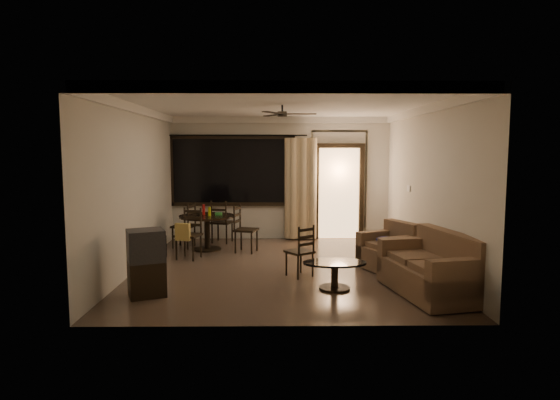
{
  "coord_description": "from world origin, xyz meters",
  "views": [
    {
      "loc": [
        -0.12,
        -8.0,
        2.03
      ],
      "look_at": [
        -0.04,
        0.2,
        1.17
      ],
      "focal_mm": 30.0,
      "sensor_mm": 36.0,
      "label": 1
    }
  ],
  "objects_px": {
    "dining_chair_east": "(246,238)",
    "sofa": "(433,271)",
    "dining_chair_west": "(184,234)",
    "coffee_table": "(335,271)",
    "dining_table": "(207,223)",
    "dining_chair_south": "(188,243)",
    "dining_chair_north": "(222,230)",
    "armchair": "(390,250)",
    "side_chair": "(300,261)",
    "tv_cabinet": "(146,263)"
  },
  "relations": [
    {
      "from": "dining_table",
      "to": "dining_chair_east",
      "type": "xyz_separation_m",
      "value": [
        0.8,
        -0.23,
        -0.28
      ]
    },
    {
      "from": "dining_chair_east",
      "to": "sofa",
      "type": "bearing_deg",
      "value": -119.22
    },
    {
      "from": "sofa",
      "to": "side_chair",
      "type": "height_order",
      "value": "sofa"
    },
    {
      "from": "dining_chair_west",
      "to": "armchair",
      "type": "bearing_deg",
      "value": 80.55
    },
    {
      "from": "tv_cabinet",
      "to": "dining_chair_north",
      "type": "bearing_deg",
      "value": 57.79
    },
    {
      "from": "dining_table",
      "to": "dining_chair_south",
      "type": "height_order",
      "value": "dining_chair_south"
    },
    {
      "from": "dining_table",
      "to": "dining_chair_west",
      "type": "xyz_separation_m",
      "value": [
        -0.52,
        0.23,
        -0.28
      ]
    },
    {
      "from": "dining_table",
      "to": "dining_chair_west",
      "type": "relative_size",
      "value": 1.2
    },
    {
      "from": "dining_chair_west",
      "to": "tv_cabinet",
      "type": "height_order",
      "value": "dining_chair_west"
    },
    {
      "from": "dining_chair_east",
      "to": "dining_chair_north",
      "type": "distance_m",
      "value": 1.15
    },
    {
      "from": "side_chair",
      "to": "coffee_table",
      "type": "bearing_deg",
      "value": 87.39
    },
    {
      "from": "dining_chair_west",
      "to": "armchair",
      "type": "xyz_separation_m",
      "value": [
        3.89,
        -1.85,
        0.05
      ]
    },
    {
      "from": "dining_chair_west",
      "to": "sofa",
      "type": "height_order",
      "value": "dining_chair_west"
    },
    {
      "from": "dining_table",
      "to": "dining_chair_west",
      "type": "bearing_deg",
      "value": 156.16
    },
    {
      "from": "dining_chair_west",
      "to": "dining_chair_south",
      "type": "relative_size",
      "value": 1.0
    },
    {
      "from": "dining_chair_east",
      "to": "dining_chair_west",
      "type": "bearing_deg",
      "value": 86.76
    },
    {
      "from": "side_chair",
      "to": "dining_table",
      "type": "bearing_deg",
      "value": -85.28
    },
    {
      "from": "coffee_table",
      "to": "side_chair",
      "type": "distance_m",
      "value": 0.86
    },
    {
      "from": "tv_cabinet",
      "to": "armchair",
      "type": "distance_m",
      "value": 4.06
    },
    {
      "from": "dining_chair_east",
      "to": "tv_cabinet",
      "type": "distance_m",
      "value": 3.1
    },
    {
      "from": "coffee_table",
      "to": "side_chair",
      "type": "xyz_separation_m",
      "value": [
        -0.47,
        0.71,
        -0.02
      ]
    },
    {
      "from": "coffee_table",
      "to": "tv_cabinet",
      "type": "bearing_deg",
      "value": -174.03
    },
    {
      "from": "dining_chair_west",
      "to": "coffee_table",
      "type": "relative_size",
      "value": 1.02
    },
    {
      "from": "dining_chair_west",
      "to": "dining_chair_east",
      "type": "height_order",
      "value": "same"
    },
    {
      "from": "dining_chair_east",
      "to": "sofa",
      "type": "relative_size",
      "value": 0.54
    },
    {
      "from": "sofa",
      "to": "dining_chair_north",
      "type": "bearing_deg",
      "value": 120.45
    },
    {
      "from": "sofa",
      "to": "side_chair",
      "type": "relative_size",
      "value": 2.08
    },
    {
      "from": "dining_chair_north",
      "to": "coffee_table",
      "type": "xyz_separation_m",
      "value": [
        2.06,
        -3.55,
        -0.01
      ]
    },
    {
      "from": "sofa",
      "to": "side_chair",
      "type": "xyz_separation_m",
      "value": [
        -1.83,
        1.0,
        -0.1
      ]
    },
    {
      "from": "dining_table",
      "to": "armchair",
      "type": "xyz_separation_m",
      "value": [
        3.38,
        -1.62,
        -0.24
      ]
    },
    {
      "from": "armchair",
      "to": "side_chair",
      "type": "relative_size",
      "value": 1.23
    },
    {
      "from": "dining_chair_west",
      "to": "dining_table",
      "type": "bearing_deg",
      "value": 82.11
    },
    {
      "from": "tv_cabinet",
      "to": "coffee_table",
      "type": "xyz_separation_m",
      "value": [
        2.68,
        0.28,
        -0.2
      ]
    },
    {
      "from": "side_chair",
      "to": "dining_chair_east",
      "type": "bearing_deg",
      "value": -97.82
    },
    {
      "from": "dining_chair_west",
      "to": "dining_chair_north",
      "type": "distance_m",
      "value": 0.9
    },
    {
      "from": "dining_chair_east",
      "to": "sofa",
      "type": "distance_m",
      "value": 4.01
    },
    {
      "from": "dining_chair_north",
      "to": "armchair",
      "type": "bearing_deg",
      "value": 159.02
    },
    {
      "from": "dining_chair_south",
      "to": "armchair",
      "type": "bearing_deg",
      "value": 3.54
    },
    {
      "from": "dining_chair_south",
      "to": "side_chair",
      "type": "relative_size",
      "value": 1.12
    },
    {
      "from": "dining_chair_north",
      "to": "dining_chair_west",
      "type": "bearing_deg",
      "value": 51.64
    },
    {
      "from": "dining_chair_south",
      "to": "sofa",
      "type": "relative_size",
      "value": 0.54
    },
    {
      "from": "sofa",
      "to": "armchair",
      "type": "xyz_separation_m",
      "value": [
        -0.26,
        1.46,
        -0.02
      ]
    },
    {
      "from": "dining_chair_south",
      "to": "dining_chair_north",
      "type": "relative_size",
      "value": 1.0
    },
    {
      "from": "tv_cabinet",
      "to": "coffee_table",
      "type": "relative_size",
      "value": 1.0
    },
    {
      "from": "dining_table",
      "to": "coffee_table",
      "type": "xyz_separation_m",
      "value": [
        2.27,
        -2.79,
        -0.29
      ]
    },
    {
      "from": "dining_chair_north",
      "to": "armchair",
      "type": "relative_size",
      "value": 0.91
    },
    {
      "from": "dining_chair_west",
      "to": "dining_chair_north",
      "type": "bearing_deg",
      "value": 141.64
    },
    {
      "from": "sofa",
      "to": "dining_chair_south",
      "type": "bearing_deg",
      "value": 138.53
    },
    {
      "from": "dining_chair_west",
      "to": "dining_chair_north",
      "type": "xyz_separation_m",
      "value": [
        0.73,
        0.53,
        0.0
      ]
    },
    {
      "from": "dining_chair_east",
      "to": "tv_cabinet",
      "type": "bearing_deg",
      "value": 172.91
    }
  ]
}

